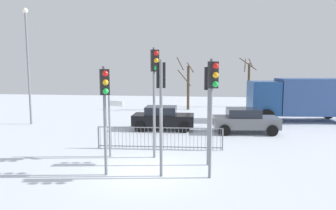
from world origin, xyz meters
TOP-DOWN VIEW (x-y plane):
  - ground_plane at (0.00, 0.00)m, footprint 60.00×60.00m
  - traffic_light_foreground_right at (-1.31, -0.77)m, footprint 0.40×0.53m
  - traffic_light_mid_right at (0.62, -0.35)m, footprint 0.35×0.56m
  - traffic_light_foreground_left at (2.28, 1.17)m, footprint 0.35×0.57m
  - traffic_light_rear_left at (2.43, -0.57)m, footprint 0.37×0.55m
  - traffic_light_mid_left at (0.04, 1.64)m, footprint 0.39×0.53m
  - direction_sign_post at (-1.91, 1.64)m, footprint 0.74×0.33m
  - pedestrian_guard_railing at (-0.01, 3.15)m, footprint 6.03×0.43m
  - car_black_mid at (-0.56, 7.82)m, footprint 3.87×2.05m
  - car_grey_far at (4.46, 7.52)m, footprint 3.93×2.19m
  - delivery_truck at (8.85, 12.26)m, footprint 7.23×3.25m
  - street_lamp at (-9.88, 8.48)m, footprint 0.36×0.36m
  - bare_tree_left at (6.13, 20.14)m, footprint 1.63×1.57m
  - bare_tree_centre at (0.33, 17.20)m, footprint 1.67×1.53m

SIDE VIEW (x-z plane):
  - ground_plane at x=0.00m, z-range 0.00..0.00m
  - pedestrian_guard_railing at x=-0.01m, z-range 0.02..1.09m
  - car_black_mid at x=-0.56m, z-range 0.03..1.50m
  - car_grey_far at x=4.46m, z-range 0.03..1.50m
  - direction_sign_post at x=-1.91m, z-range 0.18..2.90m
  - delivery_truck at x=8.85m, z-range 0.19..3.29m
  - bare_tree_centre at x=0.33m, z-range -0.18..4.66m
  - bare_tree_left at x=6.13m, z-range -0.03..4.79m
  - traffic_light_foreground_right at x=-1.31m, z-range 0.92..4.88m
  - traffic_light_foreground_left at x=2.28m, z-range 0.94..4.97m
  - traffic_light_mid_right at x=0.62m, z-range 0.98..5.17m
  - traffic_light_rear_left at x=2.43m, z-range 0.98..5.19m
  - traffic_light_mid_left at x=0.04m, z-range 1.10..5.84m
  - street_lamp at x=-9.88m, z-range 0.79..8.61m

